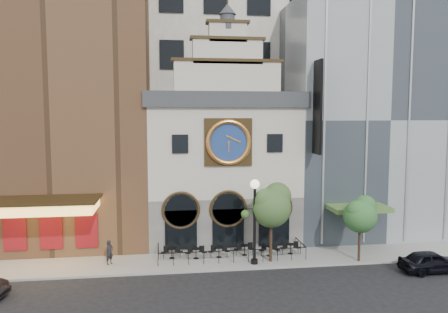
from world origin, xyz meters
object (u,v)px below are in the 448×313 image
pedestrian (109,252)px  bistro_2 (219,251)px  bistro_1 (196,252)px  bistro_0 (172,252)px  bistro_3 (245,249)px  tree_left (272,204)px  bistro_5 (290,248)px  lamppost (255,212)px  bistro_4 (269,250)px  car_right (432,262)px  tree_right (360,213)px

pedestrian → bistro_2: bearing=-45.7°
bistro_1 → pedestrian: 6.12m
bistro_0 → pedestrian: (-4.36, -0.66, 0.40)m
bistro_3 → tree_left: bearing=-43.6°
bistro_5 → lamppost: (-3.15, -1.79, 3.25)m
bistro_1 → lamppost: bearing=-22.2°
pedestrian → lamppost: size_ratio=0.29×
bistro_2 → bistro_4: (3.75, -0.17, 0.00)m
bistro_2 → bistro_5: (5.45, 0.11, 0.00)m
bistro_2 → tree_left: size_ratio=0.28×
bistro_1 → bistro_5: (7.14, 0.16, 0.00)m
tree_left → bistro_5: bearing=37.5°
bistro_2 → pedestrian: 7.81m
car_right → tree_right: bearing=58.0°
tree_left → bistro_0: bearing=167.5°
tree_left → bistro_1: bearing=166.7°
bistro_0 → bistro_1: same height
bistro_4 → lamppost: lamppost is taller
bistro_0 → car_right: size_ratio=0.36×
bistro_0 → lamppost: bearing=-18.7°
bistro_1 → tree_right: 12.14m
bistro_1 → pedestrian: bearing=-176.7°
bistro_1 → bistro_4: (5.44, -0.12, 0.00)m
bistro_2 → tree_right: 10.55m
bistro_3 → bistro_4: 1.84m
bistro_5 → bistro_1: bearing=-178.7°
bistro_2 → pedestrian: pedestrian is taller
bistro_4 → pedestrian: (-11.54, -0.23, 0.40)m
bistro_5 → car_right: car_right is taller
tree_left → pedestrian: bearing=175.5°
bistro_5 → tree_left: bearing=-142.5°
car_right → tree_right: (-4.01, 2.44, 2.88)m
car_right → lamppost: lamppost is taller
bistro_5 → lamppost: 4.86m
bistro_5 → car_right: 9.64m
bistro_0 → bistro_4: (7.18, -0.43, 0.00)m
bistro_2 → bistro_5: size_ratio=1.00×
bistro_0 → lamppost: 6.87m
bistro_5 → bistro_2: bearing=-178.9°
bistro_0 → bistro_5: bearing=-0.9°
bistro_2 → lamppost: bearing=-36.2°
tree_right → tree_left: bearing=172.9°
bistro_3 → tree_left: size_ratio=0.28×
bistro_3 → tree_right: 8.80m
bistro_1 → bistro_0: bearing=170.0°
car_right → lamppost: (-11.60, 2.85, 3.12)m
bistro_0 → tree_left: (7.04, -1.56, 3.68)m
bistro_4 → car_right: 11.05m
bistro_3 → tree_left: tree_left is taller
lamppost → tree_right: bearing=7.3°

